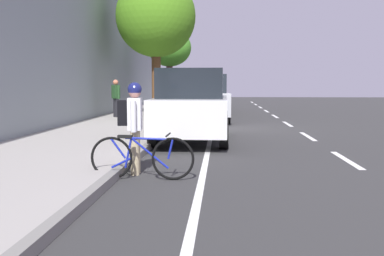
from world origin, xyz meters
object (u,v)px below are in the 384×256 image
object	(u,v)px
street_tree_mid_block	(156,17)
fire_hydrant	(183,102)
bicycle_at_curb	(142,157)
cyclist_with_backpack	(133,119)
parked_suv_silver_second	(204,97)
parked_sedan_tan_nearest	(210,99)
parked_suv_white_mid	(193,105)
pedestrian_on_phone	(116,96)
street_tree_near_cyclist	(169,49)

from	to	relation	value
street_tree_mid_block	fire_hydrant	size ratio (longest dim) A/B	7.68
bicycle_at_curb	cyclist_with_backpack	distance (m)	0.78
parked_suv_silver_second	cyclist_with_backpack	bearing A→B (deg)	85.91
parked_sedan_tan_nearest	fire_hydrant	distance (m)	1.58
parked_suv_white_mid	parked_suv_silver_second	bearing A→B (deg)	-90.53
fire_hydrant	bicycle_at_curb	bearing A→B (deg)	92.86
parked_sedan_tan_nearest	cyclist_with_backpack	distance (m)	17.44
parked_suv_white_mid	pedestrian_on_phone	xyz separation A→B (m)	(3.80, -6.74, 0.04)
cyclist_with_backpack	pedestrian_on_phone	bearing A→B (deg)	-74.95
parked_sedan_tan_nearest	street_tree_mid_block	bearing A→B (deg)	60.92
cyclist_with_backpack	fire_hydrant	xyz separation A→B (m)	(0.67, -17.44, -0.41)
street_tree_near_cyclist	parked_suv_white_mid	bearing A→B (deg)	99.40
pedestrian_on_phone	fire_hydrant	world-z (taller)	pedestrian_on_phone
bicycle_at_curb	street_tree_near_cyclist	bearing A→B (deg)	-84.68
parked_suv_silver_second	cyclist_with_backpack	xyz separation A→B (m)	(0.81, 11.33, -0.04)
parked_sedan_tan_nearest	pedestrian_on_phone	xyz separation A→B (m)	(3.96, 6.05, 0.32)
cyclist_with_backpack	pedestrian_on_phone	xyz separation A→B (m)	(3.06, -11.36, 0.09)
parked_sedan_tan_nearest	street_tree_near_cyclist	xyz separation A→B (m)	(2.42, -0.92, 2.90)
parked_sedan_tan_nearest	parked_suv_white_mid	size ratio (longest dim) A/B	0.94
street_tree_near_cyclist	pedestrian_on_phone	size ratio (longest dim) A/B	2.85
parked_suv_white_mid	fire_hydrant	world-z (taller)	parked_suv_white_mid
cyclist_with_backpack	parked_sedan_tan_nearest	bearing A→B (deg)	-92.96
parked_suv_silver_second	street_tree_mid_block	distance (m)	4.67
bicycle_at_curb	parked_sedan_tan_nearest	bearing A→B (deg)	-92.16
parked_sedan_tan_nearest	pedestrian_on_phone	bearing A→B (deg)	56.82
parked_suv_white_mid	street_tree_near_cyclist	distance (m)	14.15
parked_suv_white_mid	cyclist_with_backpack	world-z (taller)	parked_suv_white_mid
street_tree_near_cyclist	fire_hydrant	distance (m)	3.32
parked_sedan_tan_nearest	street_tree_near_cyclist	bearing A→B (deg)	-20.85
street_tree_mid_block	fire_hydrant	distance (m)	6.07
parked_suv_silver_second	street_tree_near_cyclist	distance (m)	7.84
pedestrian_on_phone	fire_hydrant	xyz separation A→B (m)	(-2.39, -6.08, -0.50)
fire_hydrant	street_tree_near_cyclist	bearing A→B (deg)	-46.21
cyclist_with_backpack	pedestrian_on_phone	world-z (taller)	pedestrian_on_phone
parked_suv_white_mid	parked_sedan_tan_nearest	bearing A→B (deg)	-90.68
parked_sedan_tan_nearest	parked_suv_silver_second	world-z (taller)	parked_suv_silver_second
parked_sedan_tan_nearest	parked_suv_white_mid	world-z (taller)	parked_suv_white_mid
parked_sedan_tan_nearest	bicycle_at_curb	distance (m)	17.88
parked_suv_white_mid	cyclist_with_backpack	xyz separation A→B (m)	(0.75, 4.62, -0.04)
parked_suv_silver_second	pedestrian_on_phone	world-z (taller)	parked_suv_silver_second
parked_suv_white_mid	fire_hydrant	xyz separation A→B (m)	(1.42, -12.82, -0.45)
bicycle_at_curb	fire_hydrant	bearing A→B (deg)	-87.14
pedestrian_on_phone	parked_suv_silver_second	bearing A→B (deg)	179.52
parked_suv_silver_second	pedestrian_on_phone	size ratio (longest dim) A/B	2.95
cyclist_with_backpack	pedestrian_on_phone	size ratio (longest dim) A/B	1.00
pedestrian_on_phone	bicycle_at_curb	bearing A→B (deg)	105.53
cyclist_with_backpack	street_tree_near_cyclist	bearing A→B (deg)	-85.25
parked_sedan_tan_nearest	fire_hydrant	bearing A→B (deg)	-1.12
parked_suv_silver_second	street_tree_near_cyclist	bearing A→B (deg)	-71.58
parked_sedan_tan_nearest	pedestrian_on_phone	size ratio (longest dim) A/B	2.69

